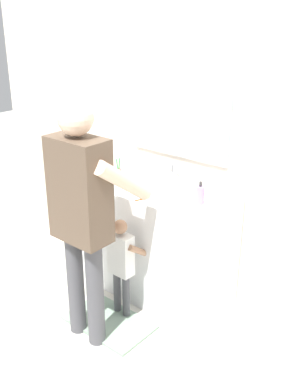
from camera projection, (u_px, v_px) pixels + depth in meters
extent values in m
plane|color=silver|center=(132.00, 307.00, 3.53)|extent=(14.00, 14.00, 0.00)
cube|color=beige|center=(184.00, 123.00, 3.46)|extent=(4.40, 0.08, 2.70)
cube|color=silver|center=(180.00, 110.00, 3.38)|extent=(0.88, 0.02, 0.71)
cube|color=white|center=(156.00, 243.00, 3.57)|extent=(1.19, 0.54, 0.89)
cylinder|color=white|center=(155.00, 184.00, 3.37)|extent=(0.34, 0.34, 0.11)
cylinder|color=silver|center=(155.00, 184.00, 3.37)|extent=(0.28, 0.28, 0.09)
cylinder|color=#B7BABF|center=(173.00, 172.00, 3.51)|extent=(0.03, 0.03, 0.18)
cylinder|color=#B7BABF|center=(169.00, 165.00, 3.44)|extent=(0.02, 0.12, 0.02)
cylinder|color=#B7BABF|center=(166.00, 178.00, 3.58)|extent=(0.04, 0.04, 0.05)
cylinder|color=#B7BABF|center=(180.00, 182.00, 3.50)|extent=(0.04, 0.04, 0.05)
cylinder|color=#D86666|center=(117.00, 175.00, 3.59)|extent=(0.07, 0.07, 0.09)
cylinder|color=green|center=(119.00, 168.00, 3.58)|extent=(0.04, 0.02, 0.17)
cube|color=white|center=(119.00, 157.00, 3.54)|extent=(0.01, 0.02, 0.02)
cylinder|color=green|center=(118.00, 169.00, 3.56)|extent=(0.02, 0.03, 0.17)
cube|color=white|center=(118.00, 157.00, 3.52)|extent=(0.01, 0.02, 0.02)
cylinder|color=#B27FC6|center=(200.00, 195.00, 3.15)|extent=(0.06, 0.06, 0.13)
cylinder|color=#2D2D2D|center=(201.00, 184.00, 3.12)|extent=(0.02, 0.02, 0.04)
cube|color=gray|center=(109.00, 322.00, 3.35)|extent=(0.64, 0.40, 0.02)
cylinder|color=#47474C|center=(117.00, 292.00, 3.41)|extent=(0.06, 0.06, 0.37)
cylinder|color=#47474C|center=(126.00, 296.00, 3.36)|extent=(0.06, 0.06, 0.37)
cube|color=white|center=(121.00, 254.00, 3.25)|extent=(0.18, 0.10, 0.32)
sphere|color=#A87A5B|center=(120.00, 227.00, 3.17)|extent=(0.10, 0.10, 0.10)
cylinder|color=#A87A5B|center=(118.00, 242.00, 3.36)|extent=(0.04, 0.22, 0.17)
cylinder|color=#A87A5B|center=(139.00, 251.00, 3.24)|extent=(0.04, 0.22, 0.17)
cylinder|color=#47474C|center=(76.00, 283.00, 3.15)|extent=(0.12, 0.12, 0.78)
cylinder|color=#47474C|center=(95.00, 294.00, 3.03)|extent=(0.12, 0.12, 0.78)
cube|color=brown|center=(80.00, 190.00, 2.81)|extent=(0.39, 0.22, 0.68)
sphere|color=beige|center=(75.00, 118.00, 2.64)|extent=(0.22, 0.22, 0.22)
cylinder|color=beige|center=(77.00, 167.00, 3.05)|extent=(0.09, 0.47, 0.37)
cylinder|color=beige|center=(124.00, 181.00, 2.79)|extent=(0.09, 0.47, 0.37)
cylinder|color=orange|center=(142.00, 199.00, 2.98)|extent=(0.01, 0.14, 0.03)
cube|color=white|center=(150.00, 194.00, 3.03)|extent=(0.01, 0.02, 0.02)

